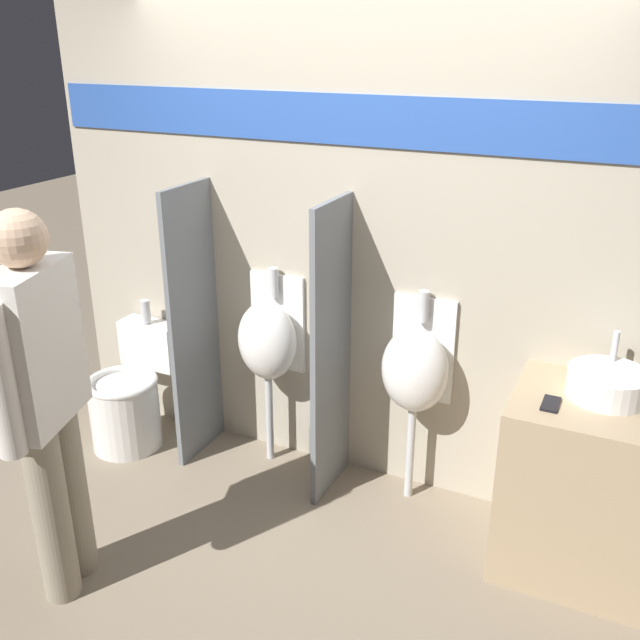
# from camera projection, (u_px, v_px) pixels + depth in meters

# --- Properties ---
(ground_plane) EXTENTS (16.00, 16.00, 0.00)m
(ground_plane) POSITION_uv_depth(u_px,v_px,m) (306.00, 520.00, 3.67)
(ground_plane) COLOR gray
(display_wall) EXTENTS (3.66, 0.07, 2.70)m
(display_wall) POSITION_uv_depth(u_px,v_px,m) (356.00, 236.00, 3.66)
(display_wall) COLOR #B2A893
(display_wall) RESTS_ON ground_plane
(sink_counter) EXTENTS (0.85, 0.61, 0.86)m
(sink_counter) POSITION_uv_depth(u_px,v_px,m) (602.00, 490.00, 3.18)
(sink_counter) COLOR tan
(sink_counter) RESTS_ON ground_plane
(sink_basin) EXTENTS (0.35, 0.35, 0.26)m
(sink_basin) POSITION_uv_depth(u_px,v_px,m) (608.00, 384.00, 3.07)
(sink_basin) COLOR white
(sink_basin) RESTS_ON sink_counter
(cell_phone) EXTENTS (0.07, 0.14, 0.01)m
(cell_phone) POSITION_uv_depth(u_px,v_px,m) (551.00, 404.00, 3.02)
(cell_phone) COLOR black
(cell_phone) RESTS_ON sink_counter
(divider_near_counter) EXTENTS (0.03, 0.44, 1.60)m
(divider_near_counter) POSITION_uv_depth(u_px,v_px,m) (194.00, 325.00, 4.01)
(divider_near_counter) COLOR slate
(divider_near_counter) RESTS_ON ground_plane
(divider_mid) EXTENTS (0.03, 0.44, 1.60)m
(divider_mid) POSITION_uv_depth(u_px,v_px,m) (331.00, 353.00, 3.67)
(divider_mid) COLOR slate
(divider_mid) RESTS_ON ground_plane
(urinal_near_counter) EXTENTS (0.34, 0.27, 1.15)m
(urinal_near_counter) POSITION_uv_depth(u_px,v_px,m) (268.00, 340.00, 3.94)
(urinal_near_counter) COLOR silver
(urinal_near_counter) RESTS_ON ground_plane
(urinal_far) EXTENTS (0.34, 0.27, 1.15)m
(urinal_far) POSITION_uv_depth(u_px,v_px,m) (415.00, 369.00, 3.60)
(urinal_far) COLOR silver
(urinal_far) RESTS_ON ground_plane
(toilet) EXTENTS (0.42, 0.59, 0.84)m
(toilet) POSITION_uv_depth(u_px,v_px,m) (130.00, 398.00, 4.28)
(toilet) COLOR white
(toilet) RESTS_ON ground_plane
(person_in_vest) EXTENTS (0.31, 0.58, 1.73)m
(person_in_vest) POSITION_uv_depth(u_px,v_px,m) (43.00, 395.00, 2.91)
(person_in_vest) COLOR gray
(person_in_vest) RESTS_ON ground_plane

